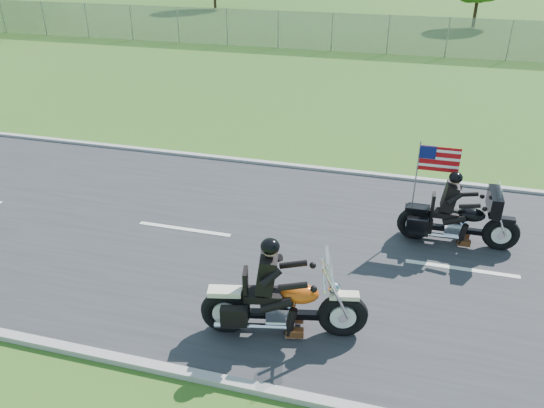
# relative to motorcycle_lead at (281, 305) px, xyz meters

# --- Properties ---
(ground) EXTENTS (420.00, 420.00, 0.00)m
(ground) POSITION_rel_motorcycle_lead_xyz_m (-0.95, 2.73, -0.59)
(ground) COLOR #1E4816
(ground) RESTS_ON ground
(road) EXTENTS (120.00, 8.00, 0.04)m
(road) POSITION_rel_motorcycle_lead_xyz_m (-0.95, 2.73, -0.57)
(road) COLOR #28282B
(road) RESTS_ON ground
(curb_north) EXTENTS (120.00, 0.18, 0.12)m
(curb_north) POSITION_rel_motorcycle_lead_xyz_m (-0.95, 6.78, -0.54)
(curb_north) COLOR #9E9B93
(curb_north) RESTS_ON ground
(curb_south) EXTENTS (120.00, 0.18, 0.12)m
(curb_south) POSITION_rel_motorcycle_lead_xyz_m (-0.95, -1.32, -0.54)
(curb_south) COLOR #9E9B93
(curb_south) RESTS_ON ground
(fence) EXTENTS (60.00, 0.03, 2.00)m
(fence) POSITION_rel_motorcycle_lead_xyz_m (-5.95, 22.73, 0.41)
(fence) COLOR gray
(fence) RESTS_ON ground
(motorcycle_lead) EXTENTS (2.77, 1.07, 1.88)m
(motorcycle_lead) POSITION_rel_motorcycle_lead_xyz_m (0.00, 0.00, 0.00)
(motorcycle_lead) COLOR black
(motorcycle_lead) RESTS_ON ground
(motorcycle_follow) EXTENTS (2.53, 0.83, 2.11)m
(motorcycle_follow) POSITION_rel_motorcycle_lead_xyz_m (2.93, 3.73, -0.01)
(motorcycle_follow) COLOR black
(motorcycle_follow) RESTS_ON ground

